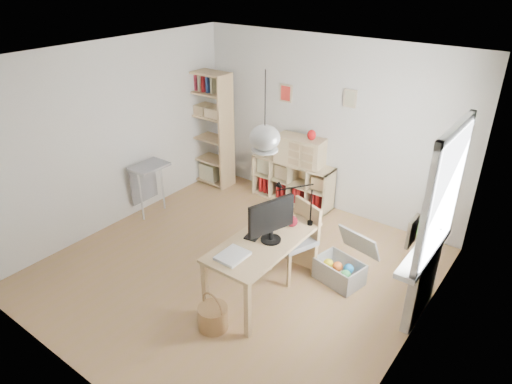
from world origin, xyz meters
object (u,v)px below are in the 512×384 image
Objects in this scene: storage_chest at (343,266)px; drawer_chest at (300,151)px; desk at (264,247)px; monitor at (271,219)px; chair at (297,235)px; cube_shelf at (292,184)px; tall_bookshelf at (209,124)px.

drawer_chest is (-1.54, 1.39, 0.74)m from storage_chest.
storage_chest is at bearing 50.37° from desk.
chair is at bearing 105.57° from monitor.
monitor is (-0.03, -0.54, 0.49)m from chair.
cube_shelf is at bearing 144.62° from chair.
monitor is (2.65, -1.91, -0.05)m from tall_bookshelf.
drawer_chest is (-0.95, 2.15, -0.10)m from monitor.
tall_bookshelf is at bearing -169.81° from cube_shelf.
cube_shelf is at bearing 114.61° from desk.
tall_bookshelf is at bearing -176.75° from drawer_chest.
monitor is (-0.59, -0.75, 0.84)m from storage_chest.
drawer_chest is (1.71, 0.24, -0.15)m from tall_bookshelf.
monitor is (1.09, -2.19, 0.74)m from cube_shelf.
storage_chest is (3.25, -1.15, -0.89)m from tall_bookshelf.
storage_chest is at bearing -19.56° from tall_bookshelf.
drawer_chest is at bearing 150.03° from storage_chest.
desk is 2.48m from cube_shelf.
monitor reaches higher than cube_shelf.
storage_chest is 1.28m from monitor.
tall_bookshelf is (-2.59, 1.95, 0.43)m from desk.
tall_bookshelf is at bearing 142.99° from desk.
chair is 0.73m from monitor.
desk reaches higher than cube_shelf.
tall_bookshelf reaches higher than chair.
drawer_chest is at bearing 111.92° from desk.
tall_bookshelf reaches higher than desk.
chair is at bearing 80.75° from desk.
drawer_chest reaches higher than cube_shelf.
desk is 2.59× the size of monitor.
drawer_chest is at bearing 8.01° from tall_bookshelf.
monitor is at bearing -35.68° from tall_bookshelf.
storage_chest is at bearing 40.75° from chair.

